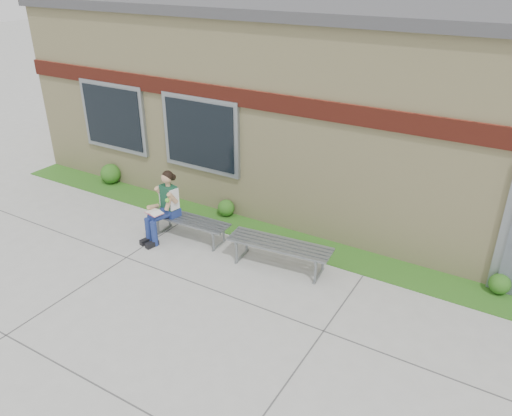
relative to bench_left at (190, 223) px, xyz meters
The scene contains 9 objects.
ground 2.97m from the bench_left, 35.18° to the right, with size 80.00×80.00×0.00m, color #9E9E99.
grass_strip 2.59m from the bench_left, 20.50° to the left, with size 16.00×0.80×0.02m, color #2A5416.
school_building 5.23m from the bench_left, 60.67° to the left, with size 16.20×6.22×4.20m.
bench_left is the anchor object (origin of this frame).
bench_right 2.00m from the bench_left, ahead, with size 1.92×0.71×0.49m.
girl 0.62m from the bench_left, 155.36° to the right, with size 0.52×0.90×1.38m.
shrub_west 3.53m from the bench_left, 160.99° to the left, with size 0.49×0.49×0.49m, color #2A5416.
shrub_mid 1.16m from the bench_left, 86.17° to the left, with size 0.36×0.36×0.36m, color #2A5416.
shrub_east 5.63m from the bench_left, 11.80° to the left, with size 0.35×0.35×0.35m, color #2A5416.
Camera 1 is at (3.13, -5.03, 4.99)m, focal length 35.00 mm.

